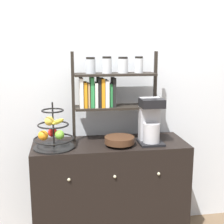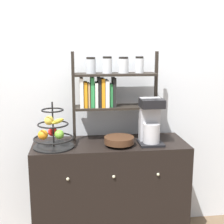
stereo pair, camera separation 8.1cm
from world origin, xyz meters
TOP-DOWN VIEW (x-y plane):
  - wall_back at (0.00, 0.51)m, footprint 7.00×0.05m
  - sideboard at (0.00, 0.23)m, footprint 1.24×0.48m
  - coffee_maker at (0.32, 0.18)m, footprint 0.19×0.20m
  - fruit_stand at (-0.45, 0.17)m, footprint 0.31×0.31m
  - wooden_bowl at (0.06, 0.14)m, footprint 0.23×0.23m
  - shelf_hutch at (-0.01, 0.32)m, footprint 0.70×0.20m

SIDE VIEW (x-z plane):
  - sideboard at x=0.00m, z-range 0.00..0.87m
  - wooden_bowl at x=0.06m, z-range 0.87..0.95m
  - fruit_stand at x=-0.45m, z-range 0.80..1.16m
  - coffee_maker at x=0.32m, z-range 0.86..1.23m
  - wall_back at x=0.00m, z-range 0.00..2.60m
  - shelf_hutch at x=-0.01m, z-range 0.94..1.67m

